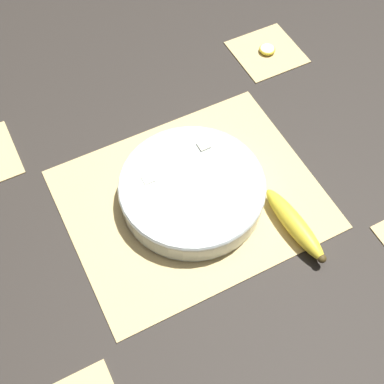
{
  "coord_description": "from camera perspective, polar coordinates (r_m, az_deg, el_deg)",
  "views": [
    {
      "loc": [
        0.26,
        0.51,
        0.92
      ],
      "look_at": [
        0.0,
        0.0,
        0.03
      ],
      "focal_mm": 50.0,
      "sensor_mm": 36.0,
      "label": 1
    }
  ],
  "objects": [
    {
      "name": "whole_banana",
      "position": [
        1.05,
        10.9,
        -3.42
      ],
      "size": [
        0.05,
        0.18,
        0.04
      ],
      "color": "yellow",
      "rests_on": "bamboo_mat_center"
    },
    {
      "name": "ground_plane",
      "position": [
        1.09,
        0.0,
        -0.79
      ],
      "size": [
        6.0,
        6.0,
        0.0
      ],
      "primitive_type": "plane",
      "color": "#2D2823"
    },
    {
      "name": "bamboo_mat_center",
      "position": [
        1.08,
        0.0,
        -0.7
      ],
      "size": [
        0.5,
        0.41,
        0.01
      ],
      "color": "#D6B775",
      "rests_on": "ground_plane"
    },
    {
      "name": "fruit_salad_bowl",
      "position": [
        1.05,
        -0.0,
        0.29
      ],
      "size": [
        0.29,
        0.29,
        0.06
      ],
      "color": "silver",
      "rests_on": "bamboo_mat_center"
    },
    {
      "name": "coaster_mat_near_left",
      "position": [
        1.37,
        7.99,
        14.6
      ],
      "size": [
        0.16,
        0.16,
        0.01
      ],
      "color": "#D6B775",
      "rests_on": "ground_plane"
    },
    {
      "name": "banana_coin_single",
      "position": [
        1.37,
        8.03,
        14.83
      ],
      "size": [
        0.04,
        0.04,
        0.01
      ],
      "color": "#F4EABC",
      "rests_on": "coaster_mat_near_left"
    }
  ]
}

